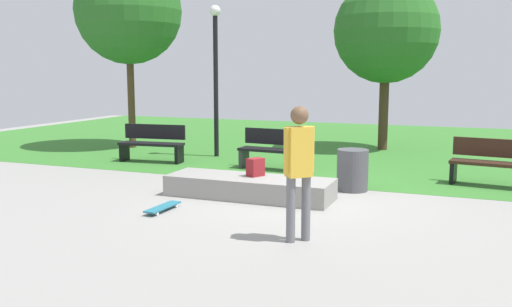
{
  "coord_description": "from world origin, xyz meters",
  "views": [
    {
      "loc": [
        2.89,
        -9.18,
        2.22
      ],
      "look_at": [
        -0.73,
        -0.0,
        0.74
      ],
      "focal_mm": 38.8,
      "sensor_mm": 36.0,
      "label": 1
    }
  ],
  "objects_px": {
    "park_bench_far_right": "(494,162)",
    "lamp_post": "(216,65)",
    "park_bench_near_lamppost": "(274,148)",
    "tree_tall_oak": "(128,11)",
    "park_bench_by_oak": "(152,142)",
    "trash_bin": "(353,170)",
    "skateboard_by_ledge": "(163,207)",
    "concrete_ledge": "(249,187)",
    "skater_performing_trick": "(299,163)",
    "tree_broad_elm": "(386,31)",
    "backpack_on_ledge": "(256,167)"
  },
  "relations": [
    {
      "from": "park_bench_far_right",
      "to": "lamp_post",
      "type": "xyz_separation_m",
      "value": [
        -6.64,
        1.44,
        1.89
      ]
    },
    {
      "from": "park_bench_near_lamppost",
      "to": "tree_tall_oak",
      "type": "bearing_deg",
      "value": 159.39
    },
    {
      "from": "park_bench_by_oak",
      "to": "park_bench_far_right",
      "type": "bearing_deg",
      "value": -0.62
    },
    {
      "from": "lamp_post",
      "to": "trash_bin",
      "type": "xyz_separation_m",
      "value": [
        4.17,
        -2.83,
        -1.98
      ]
    },
    {
      "from": "skateboard_by_ledge",
      "to": "park_bench_near_lamppost",
      "type": "distance_m",
      "value": 4.24
    },
    {
      "from": "trash_bin",
      "to": "concrete_ledge",
      "type": "bearing_deg",
      "value": -141.93
    },
    {
      "from": "concrete_ledge",
      "to": "tree_tall_oak",
      "type": "bearing_deg",
      "value": 140.0
    },
    {
      "from": "skateboard_by_ledge",
      "to": "trash_bin",
      "type": "height_order",
      "value": "trash_bin"
    },
    {
      "from": "skater_performing_trick",
      "to": "park_bench_by_oak",
      "type": "relative_size",
      "value": 1.08
    },
    {
      "from": "skateboard_by_ledge",
      "to": "tree_tall_oak",
      "type": "distance_m",
      "value": 8.59
    },
    {
      "from": "skater_performing_trick",
      "to": "park_bench_far_right",
      "type": "distance_m",
      "value": 5.39
    },
    {
      "from": "tree_broad_elm",
      "to": "lamp_post",
      "type": "bearing_deg",
      "value": -143.5
    },
    {
      "from": "concrete_ledge",
      "to": "tree_broad_elm",
      "type": "distance_m",
      "value": 7.69
    },
    {
      "from": "tree_broad_elm",
      "to": "skateboard_by_ledge",
      "type": "bearing_deg",
      "value": -104.68
    },
    {
      "from": "park_bench_far_right",
      "to": "park_bench_near_lamppost",
      "type": "relative_size",
      "value": 1.01
    },
    {
      "from": "park_bench_near_lamppost",
      "to": "tree_tall_oak",
      "type": "height_order",
      "value": "tree_tall_oak"
    },
    {
      "from": "concrete_ledge",
      "to": "tree_broad_elm",
      "type": "bearing_deg",
      "value": 79.69
    },
    {
      "from": "skateboard_by_ledge",
      "to": "park_bench_near_lamppost",
      "type": "height_order",
      "value": "park_bench_near_lamppost"
    },
    {
      "from": "backpack_on_ledge",
      "to": "lamp_post",
      "type": "xyz_separation_m",
      "value": [
        -2.66,
        3.94,
        1.85
      ]
    },
    {
      "from": "skateboard_by_ledge",
      "to": "tree_tall_oak",
      "type": "bearing_deg",
      "value": 127.47
    },
    {
      "from": "skateboard_by_ledge",
      "to": "tree_broad_elm",
      "type": "relative_size",
      "value": 0.17
    },
    {
      "from": "concrete_ledge",
      "to": "skater_performing_trick",
      "type": "height_order",
      "value": "skater_performing_trick"
    },
    {
      "from": "skater_performing_trick",
      "to": "trash_bin",
      "type": "distance_m",
      "value": 3.42
    },
    {
      "from": "park_bench_by_oak",
      "to": "park_bench_far_right",
      "type": "distance_m",
      "value": 7.73
    },
    {
      "from": "backpack_on_ledge",
      "to": "lamp_post",
      "type": "distance_m",
      "value": 5.1
    },
    {
      "from": "backpack_on_ledge",
      "to": "tree_tall_oak",
      "type": "distance_m",
      "value": 8.03
    },
    {
      "from": "park_bench_by_oak",
      "to": "skater_performing_trick",
      "type": "bearing_deg",
      "value": -42.69
    },
    {
      "from": "concrete_ledge",
      "to": "park_bench_far_right",
      "type": "xyz_separation_m",
      "value": [
        4.05,
        2.63,
        0.3
      ]
    },
    {
      "from": "backpack_on_ledge",
      "to": "skater_performing_trick",
      "type": "relative_size",
      "value": 0.18
    },
    {
      "from": "concrete_ledge",
      "to": "backpack_on_ledge",
      "type": "relative_size",
      "value": 9.25
    },
    {
      "from": "skater_performing_trick",
      "to": "trash_bin",
      "type": "xyz_separation_m",
      "value": [
        0.02,
        3.35,
        -0.66
      ]
    },
    {
      "from": "park_bench_by_oak",
      "to": "lamp_post",
      "type": "height_order",
      "value": "lamp_post"
    },
    {
      "from": "park_bench_by_oak",
      "to": "lamp_post",
      "type": "distance_m",
      "value": 2.57
    },
    {
      "from": "skater_performing_trick",
      "to": "skateboard_by_ledge",
      "type": "xyz_separation_m",
      "value": [
        -2.48,
        0.71,
        -0.98
      ]
    },
    {
      "from": "skater_performing_trick",
      "to": "tree_tall_oak",
      "type": "height_order",
      "value": "tree_tall_oak"
    },
    {
      "from": "lamp_post",
      "to": "trash_bin",
      "type": "bearing_deg",
      "value": -34.22
    },
    {
      "from": "skater_performing_trick",
      "to": "park_bench_near_lamppost",
      "type": "bearing_deg",
      "value": 113.02
    },
    {
      "from": "park_bench_by_oak",
      "to": "park_bench_far_right",
      "type": "xyz_separation_m",
      "value": [
        7.73,
        -0.08,
        0.0
      ]
    },
    {
      "from": "park_bench_near_lamppost",
      "to": "tree_tall_oak",
      "type": "relative_size",
      "value": 0.3
    },
    {
      "from": "backpack_on_ledge",
      "to": "park_bench_far_right",
      "type": "xyz_separation_m",
      "value": [
        3.98,
        2.5,
        -0.04
      ]
    },
    {
      "from": "park_bench_near_lamppost",
      "to": "skateboard_by_ledge",
      "type": "bearing_deg",
      "value": -95.34
    },
    {
      "from": "skateboard_by_ledge",
      "to": "park_bench_by_oak",
      "type": "bearing_deg",
      "value": 123.79
    },
    {
      "from": "concrete_ledge",
      "to": "skater_performing_trick",
      "type": "distance_m",
      "value": 2.77
    },
    {
      "from": "backpack_on_ledge",
      "to": "trash_bin",
      "type": "height_order",
      "value": "trash_bin"
    },
    {
      "from": "backpack_on_ledge",
      "to": "park_bench_near_lamppost",
      "type": "height_order",
      "value": "park_bench_near_lamppost"
    },
    {
      "from": "skater_performing_trick",
      "to": "park_bench_by_oak",
      "type": "height_order",
      "value": "skater_performing_trick"
    },
    {
      "from": "backpack_on_ledge",
      "to": "tree_tall_oak",
      "type": "relative_size",
      "value": 0.06
    },
    {
      "from": "skater_performing_trick",
      "to": "trash_bin",
      "type": "relative_size",
      "value": 2.29
    },
    {
      "from": "skateboard_by_ledge",
      "to": "park_bench_far_right",
      "type": "relative_size",
      "value": 0.49
    },
    {
      "from": "concrete_ledge",
      "to": "skater_performing_trick",
      "type": "relative_size",
      "value": 1.67
    }
  ]
}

